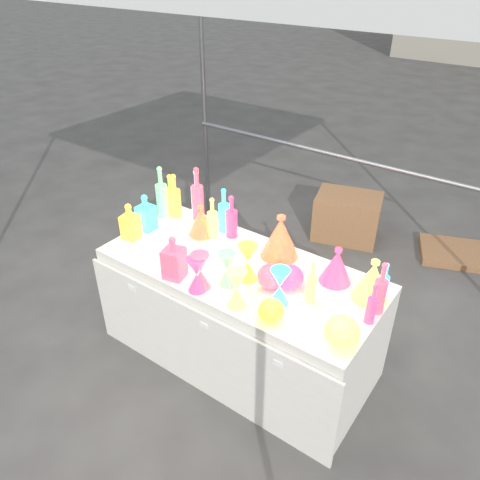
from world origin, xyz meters
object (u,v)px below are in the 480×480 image
Objects in this scene: decanter_0 at (130,221)px; globe_0 at (271,312)px; display_table at (239,313)px; hourglass_0 at (201,271)px; bottle_0 at (171,193)px; cardboard_box_closed at (347,217)px; lampshade_0 at (201,220)px.

globe_0 is at bearing -16.56° from decanter_0.
display_table is 0.67m from globe_0.
globe_0 is at bearing -34.91° from display_table.
hourglass_0 is at bearing -20.74° from decanter_0.
globe_0 is (1.27, -0.60, -0.09)m from bottle_0.
cardboard_box_closed is at bearing 92.35° from display_table.
cardboard_box_closed is 4.20× the size of globe_0.
lampshade_0 is (0.36, 0.32, -0.02)m from decanter_0.
hourglass_0 is 0.49m from globe_0.
lampshade_0 is at bearing -117.78° from cardboard_box_closed.
decanter_0 is at bearing -170.12° from display_table.
display_table is at bearing 145.09° from globe_0.
lampshade_0 is at bearing 32.16° from decanter_0.
display_table is 0.57m from hourglass_0.
cardboard_box_closed is at bearing 90.32° from hourglass_0.
bottle_0 is (-0.77, -1.61, 0.68)m from cardboard_box_closed.
hourglass_0 is (0.75, -0.15, -0.02)m from decanter_0.
bottle_0 is 2.09× the size of globe_0.
globe_0 is at bearing -25.25° from bottle_0.
display_table is at bearing 0.44° from decanter_0.
decanter_0 is (0.04, -0.45, -0.02)m from bottle_0.
bottle_0 reaches higher than globe_0.
decanter_0 reaches higher than hourglass_0.
bottle_0 reaches higher than hourglass_0.
bottle_0 is at bearing 160.26° from display_table.
hourglass_0 reaches higher than cardboard_box_closed.
display_table is 8.02× the size of hourglass_0.
display_table is 0.97m from decanter_0.
display_table is 6.09× the size of bottle_0.
globe_0 is 0.65× the size of lampshade_0.
lampshade_0 is at bearing 129.38° from hourglass_0.
lampshade_0 is (-0.37, -1.74, 0.64)m from cardboard_box_closed.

